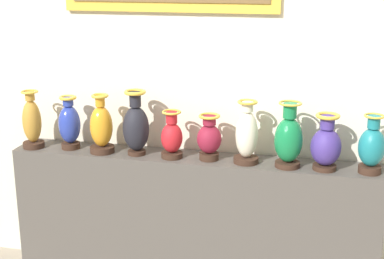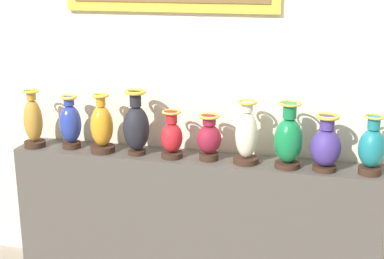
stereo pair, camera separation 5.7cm
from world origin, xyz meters
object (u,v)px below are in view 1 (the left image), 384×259
Objects in this scene: vase_crimson at (172,138)px; vase_teal at (372,148)px; vase_ivory at (247,135)px; vase_indigo at (326,145)px; vase_onyx at (136,126)px; vase_amber at (101,128)px; vase_cobalt at (69,124)px; vase_burgundy at (209,138)px; vase_emerald at (289,139)px; vase_ochre at (32,123)px.

vase_teal is (1.19, 0.00, 0.02)m from vase_crimson.
vase_crimson is 0.78× the size of vase_ivory.
vase_indigo is at bearing -1.79° from vase_ivory.
vase_onyx is 1.43m from vase_teal.
vase_cobalt is at bearing 173.22° from vase_amber.
vase_onyx is 1.45× the size of vase_burgundy.
vase_cobalt is at bearing 178.76° from vase_emerald.
vase_ochre reaches higher than vase_cobalt.
vase_cobalt reaches higher than vase_indigo.
vase_amber is 0.47m from vase_crimson.
vase_ivory is at bearing 176.18° from vase_emerald.
vase_onyx is at bearing 179.46° from vase_indigo.
vase_ivory is 0.98× the size of vase_emerald.
vase_teal is (2.14, 0.01, -0.01)m from vase_ochre.
vase_ivory is (1.17, -0.01, 0.01)m from vase_cobalt.
vase_ivory reaches higher than vase_amber.
vase_emerald is (1.42, -0.03, 0.01)m from vase_cobalt.
vase_amber is at bearing -177.41° from vase_onyx.
vase_onyx is at bearing -2.15° from vase_cobalt.
vase_indigo is 0.26m from vase_teal.
vase_ochre reaches higher than vase_amber.
vase_cobalt reaches higher than vase_teal.
vase_cobalt is 1.64m from vase_indigo.
vase_cobalt is 1.04× the size of vase_indigo.
vase_crimson is at bearing -2.00° from vase_onyx.
vase_indigo is at bearing -179.28° from vase_teal.
vase_onyx is 0.47m from vase_burgundy.
vase_teal is (1.43, -0.01, -0.03)m from vase_onyx.
vase_ivory reaches higher than vase_ochre.
vase_ochre is 1.67m from vase_emerald.
vase_amber is at bearing 179.86° from vase_emerald.
vase_cobalt is at bearing 179.32° from vase_ivory.
vase_emerald is at bearing 0.25° from vase_ochre.
vase_ivory is 1.15× the size of vase_indigo.
vase_crimson is at bearing 0.26° from vase_amber.
vase_cobalt is 0.91× the size of vase_ivory.
vase_ochre is 1.27× the size of vase_crimson.
vase_crimson is at bearing -179.98° from vase_teal.
vase_onyx is at bearing 1.65° from vase_ochre.
vase_cobalt reaches higher than vase_crimson.
vase_burgundy is at bearing 3.85° from vase_crimson.
vase_crimson is 0.89× the size of vase_indigo.
vase_cobalt is at bearing 179.24° from vase_teal.
vase_cobalt is 0.92× the size of vase_amber.
vase_crimson is 1.19m from vase_teal.
vase_indigo reaches higher than vase_burgundy.
vase_emerald is at bearing -2.46° from vase_burgundy.
vase_amber is 1.19m from vase_emerald.
vase_ivory is at bearing 1.45° from vase_crimson.
vase_indigo is at bearing -0.03° from vase_amber.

